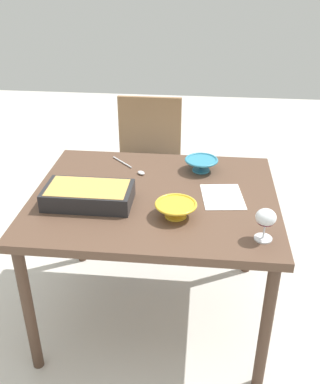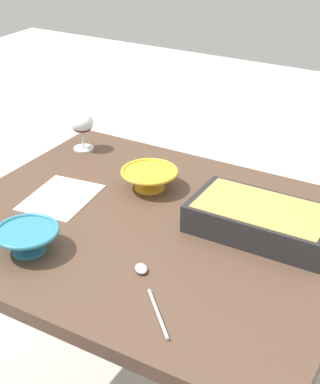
# 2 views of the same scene
# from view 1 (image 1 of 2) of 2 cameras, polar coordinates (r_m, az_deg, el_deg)

# --- Properties ---
(ground_plane) EXTENTS (8.00, 8.00, 0.00)m
(ground_plane) POSITION_cam_1_polar(r_m,az_deg,el_deg) (2.48, -0.61, -15.10)
(ground_plane) COLOR beige
(dining_table) EXTENTS (1.13, 0.92, 0.73)m
(dining_table) POSITION_cam_1_polar(r_m,az_deg,el_deg) (2.08, -0.70, -2.07)
(dining_table) COLOR brown
(dining_table) RESTS_ON ground_plane
(chair) EXTENTS (0.43, 0.41, 0.90)m
(chair) POSITION_cam_1_polar(r_m,az_deg,el_deg) (2.90, -1.54, 3.73)
(chair) COLOR #334772
(chair) RESTS_ON ground_plane
(wine_glass) EXTENTS (0.08, 0.08, 0.13)m
(wine_glass) POSITION_cam_1_polar(r_m,az_deg,el_deg) (1.74, 13.46, -3.45)
(wine_glass) COLOR white
(wine_glass) RESTS_ON dining_table
(casserole_dish) EXTENTS (0.39, 0.21, 0.08)m
(casserole_dish) POSITION_cam_1_polar(r_m,az_deg,el_deg) (1.98, -9.22, -0.30)
(casserole_dish) COLOR #262628
(casserole_dish) RESTS_ON dining_table
(mixing_bowl) EXTENTS (0.17, 0.17, 0.07)m
(mixing_bowl) POSITION_cam_1_polar(r_m,az_deg,el_deg) (2.26, 5.34, 3.63)
(mixing_bowl) COLOR teal
(mixing_bowl) RESTS_ON dining_table
(small_bowl) EXTENTS (0.18, 0.18, 0.06)m
(small_bowl) POSITION_cam_1_polar(r_m,az_deg,el_deg) (1.87, 2.05, -2.15)
(small_bowl) COLOR yellow
(small_bowl) RESTS_ON dining_table
(serving_spoon) EXTENTS (0.21, 0.21, 0.01)m
(serving_spoon) POSITION_cam_1_polar(r_m,az_deg,el_deg) (2.28, -3.37, 3.02)
(serving_spoon) COLOR silver
(serving_spoon) RESTS_ON dining_table
(napkin) EXTENTS (0.21, 0.26, 0.00)m
(napkin) POSITION_cam_1_polar(r_m,az_deg,el_deg) (2.04, 8.06, -0.60)
(napkin) COLOR white
(napkin) RESTS_ON dining_table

